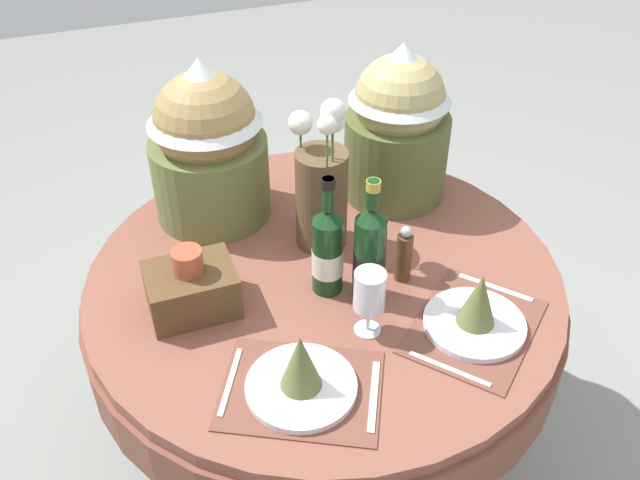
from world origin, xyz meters
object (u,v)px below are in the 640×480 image
Objects in this scene: wine_bottle_centre at (328,250)px; gift_tub_back_right at (398,118)px; pepper_mill at (404,255)px; wine_glass_right at (370,292)px; place_setting_right at (476,313)px; flower_vase at (322,189)px; wine_bottle_left at (370,254)px; woven_basket_side_left at (191,287)px; gift_tub_back_left at (207,137)px; place_setting_left at (301,375)px; dining_table at (324,308)px.

wine_bottle_centre is 0.50m from gift_tub_back_right.
pepper_mill is at bearing -9.21° from wine_bottle_centre.
wine_glass_right is at bearing -138.17° from pepper_mill.
place_setting_right is 0.50m from flower_vase.
wine_bottle_left reaches higher than pepper_mill.
gift_tub_back_right is 0.75m from woven_basket_side_left.
place_setting_right is at bearing -44.34° from wine_bottle_left.
flower_vase is at bearing 87.11° from wine_glass_right.
wine_glass_right is 0.37× the size of gift_tub_back_left.
pepper_mill is (0.36, 0.26, 0.03)m from place_setting_left.
wine_glass_right is 0.61m from gift_tub_back_right.
wine_bottle_centre is (-0.27, 0.25, 0.07)m from place_setting_right.
flower_vase is 0.42m from woven_basket_side_left.
wine_glass_right is at bearing -78.51° from wine_bottle_centre.
place_setting_right is 2.05× the size of woven_basket_side_left.
dining_table is 2.67× the size of gift_tub_back_right.
flower_vase is 1.36× the size of wine_bottle_centre.
place_setting_left is 2.02× the size of woven_basket_side_left.
wine_bottle_centre is at bearing 101.49° from wine_glass_right.
wine_bottle_left is at bearing -61.06° from gift_tub_back_left.
woven_basket_side_left is at bearing 115.57° from place_setting_left.
wine_bottle_left is 1.62× the size of woven_basket_side_left.
gift_tub_back_right is (0.53, -0.08, 0.00)m from gift_tub_back_left.
dining_table is 2.96× the size of place_setting_left.
place_setting_left is 2.60× the size of pepper_mill.
place_setting_left is 0.90× the size of gift_tub_back_left.
gift_tub_back_right reaches higher than wine_glass_right.
pepper_mill is 0.43m from gift_tub_back_right.
gift_tub_back_left reaches higher than pepper_mill.
gift_tub_back_right reaches higher than place_setting_right.
gift_tub_back_left is at bearing 135.11° from flower_vase.
gift_tub_back_left is at bearing 69.36° from woven_basket_side_left.
gift_tub_back_left reaches higher than dining_table.
woven_basket_side_left is (-0.33, 0.05, -0.06)m from wine_bottle_centre.
pepper_mill is (0.19, -0.03, -0.05)m from wine_bottle_centre.
woven_basket_side_left is (-0.36, 0.22, -0.06)m from wine_glass_right.
dining_table is 0.57m from gift_tub_back_right.
gift_tub_back_right is at bearing 44.90° from wine_bottle_centre.
pepper_mill reaches higher than place_setting_left.
gift_tub_back_right is at bearing 68.28° from pepper_mill.
gift_tub_back_left is (-0.27, 0.49, 0.11)m from wine_bottle_left.
wine_bottle_left is 1.04× the size of wine_bottle_centre.
place_setting_right is at bearing -18.19° from wine_glass_right.
gift_tub_back_right is at bearing -9.15° from gift_tub_back_left.
woven_basket_side_left is (-0.52, 0.08, -0.01)m from pepper_mill.
flower_vase is at bearing 64.83° from place_setting_left.
gift_tub_back_right is (0.26, 0.40, 0.11)m from wine_bottle_left.
place_setting_left is 0.25m from wine_glass_right.
woven_basket_side_left is at bearing -160.09° from flower_vase.
gift_tub_back_right is at bearing 83.65° from place_setting_right.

